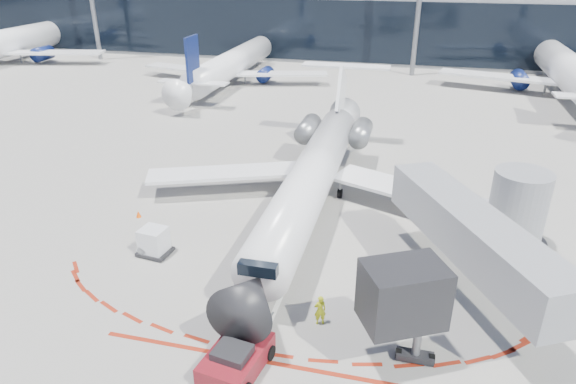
% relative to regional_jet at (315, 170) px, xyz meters
% --- Properties ---
extents(ground, '(260.00, 260.00, 0.00)m').
position_rel_regional_jet_xyz_m(ground, '(0.45, -4.03, -2.53)').
color(ground, gray).
rests_on(ground, ground).
extents(apron_centerline, '(0.25, 40.00, 0.01)m').
position_rel_regional_jet_xyz_m(apron_centerline, '(0.45, -2.03, -2.52)').
color(apron_centerline, silver).
rests_on(apron_centerline, ground).
extents(apron_stop_bar, '(14.00, 0.25, 0.01)m').
position_rel_regional_jet_xyz_m(apron_stop_bar, '(0.45, -15.53, -2.52)').
color(apron_stop_bar, maroon).
rests_on(apron_stop_bar, ground).
extents(terminal_building, '(150.00, 24.15, 24.00)m').
position_rel_regional_jet_xyz_m(terminal_building, '(0.45, 60.94, 5.99)').
color(terminal_building, '#999D9F').
rests_on(terminal_building, ground).
extents(jet_bridge, '(10.03, 15.20, 4.90)m').
position_rel_regional_jet_xyz_m(jet_bridge, '(10.24, -7.04, 0.48)').
color(jet_bridge, gray).
rests_on(jet_bridge, ground).
extents(regional_jet, '(24.53, 30.24, 7.57)m').
position_rel_regional_jet_xyz_m(regional_jet, '(0.00, 0.00, 0.00)').
color(regional_jet, white).
rests_on(regional_jet, ground).
extents(pushback_tug, '(2.71, 5.39, 1.37)m').
position_rel_regional_jet_xyz_m(pushback_tug, '(-0.06, -16.27, -1.92)').
color(pushback_tug, maroon).
rests_on(pushback_tug, ground).
extents(ramp_worker, '(0.67, 0.57, 1.56)m').
position_rel_regional_jet_xyz_m(ramp_worker, '(2.76, -12.48, -1.75)').
color(ramp_worker, '#CFDA17').
rests_on(ramp_worker, ground).
extents(uld_container, '(1.94, 1.71, 1.66)m').
position_rel_regional_jet_xyz_m(uld_container, '(-7.69, -8.72, -1.71)').
color(uld_container, black).
rests_on(uld_container, ground).
extents(safety_cone_left, '(0.34, 0.34, 0.47)m').
position_rel_regional_jet_xyz_m(safety_cone_left, '(-10.92, -4.79, -2.29)').
color(safety_cone_left, '#ED4D04').
rests_on(safety_cone_left, ground).
extents(bg_airliner_0, '(36.72, 38.88, 11.88)m').
position_rel_regional_jet_xyz_m(bg_airliner_0, '(-57.06, 38.96, 3.41)').
color(bg_airliner_0, white).
rests_on(bg_airliner_0, ground).
extents(bg_airliner_1, '(30.06, 31.82, 9.72)m').
position_rel_regional_jet_xyz_m(bg_airliner_1, '(-17.96, 34.05, 2.33)').
color(bg_airliner_1, white).
rests_on(bg_airliner_1, ground).
extents(bg_airliner_2, '(35.31, 37.39, 11.42)m').
position_rel_regional_jet_xyz_m(bg_airliner_2, '(23.98, 37.95, 3.18)').
color(bg_airliner_2, white).
rests_on(bg_airliner_2, ground).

